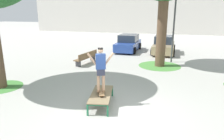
{
  "coord_description": "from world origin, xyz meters",
  "views": [
    {
      "loc": [
        1.88,
        -6.55,
        3.48
      ],
      "look_at": [
        -0.57,
        1.98,
        1.0
      ],
      "focal_mm": 33.29,
      "sensor_mm": 36.0,
      "label": 1
    }
  ],
  "objects_px": {
    "skate_box": "(101,95)",
    "skateboard": "(101,92)",
    "skater": "(101,67)",
    "car_tan": "(164,45)",
    "park_bench": "(86,57)",
    "car_blue": "(128,43)",
    "light_post": "(175,7)"
  },
  "relations": [
    {
      "from": "park_bench",
      "to": "light_post",
      "type": "relative_size",
      "value": 0.42
    },
    {
      "from": "car_blue",
      "to": "park_bench",
      "type": "xyz_separation_m",
      "value": [
        -1.78,
        -5.65,
        -0.24
      ]
    },
    {
      "from": "skateboard",
      "to": "car_tan",
      "type": "distance_m",
      "value": 11.67
    },
    {
      "from": "skate_box",
      "to": "car_tan",
      "type": "height_order",
      "value": "car_tan"
    },
    {
      "from": "skater",
      "to": "park_bench",
      "type": "relative_size",
      "value": 0.69
    },
    {
      "from": "skater",
      "to": "car_tan",
      "type": "xyz_separation_m",
      "value": [
        1.82,
        11.53,
        -0.84
      ]
    },
    {
      "from": "car_blue",
      "to": "light_post",
      "type": "relative_size",
      "value": 0.72
    },
    {
      "from": "skateboard",
      "to": "park_bench",
      "type": "height_order",
      "value": "park_bench"
    },
    {
      "from": "light_post",
      "to": "skate_box",
      "type": "bearing_deg",
      "value": -107.18
    },
    {
      "from": "skate_box",
      "to": "car_tan",
      "type": "distance_m",
      "value": 11.65
    },
    {
      "from": "car_tan",
      "to": "skate_box",
      "type": "bearing_deg",
      "value": -98.99
    },
    {
      "from": "skate_box",
      "to": "car_tan",
      "type": "bearing_deg",
      "value": 81.01
    },
    {
      "from": "light_post",
      "to": "skateboard",
      "type": "bearing_deg",
      "value": -107.09
    },
    {
      "from": "skate_box",
      "to": "park_bench",
      "type": "distance_m",
      "value": 6.81
    },
    {
      "from": "skateboard",
      "to": "park_bench",
      "type": "relative_size",
      "value": 0.33
    },
    {
      "from": "skateboard",
      "to": "park_bench",
      "type": "xyz_separation_m",
      "value": [
        -3.16,
        6.06,
        -0.09
      ]
    },
    {
      "from": "skateboard",
      "to": "car_tan",
      "type": "relative_size",
      "value": 0.19
    },
    {
      "from": "car_blue",
      "to": "car_tan",
      "type": "relative_size",
      "value": 1.0
    },
    {
      "from": "skate_box",
      "to": "skateboard",
      "type": "distance_m",
      "value": 0.13
    },
    {
      "from": "skateboard",
      "to": "light_post",
      "type": "bearing_deg",
      "value": 72.91
    },
    {
      "from": "car_tan",
      "to": "light_post",
      "type": "bearing_deg",
      "value": -78.16
    },
    {
      "from": "skate_box",
      "to": "park_bench",
      "type": "xyz_separation_m",
      "value": [
        -3.15,
        6.03,
        0.03
      ]
    },
    {
      "from": "skateboard",
      "to": "park_bench",
      "type": "distance_m",
      "value": 6.83
    },
    {
      "from": "car_tan",
      "to": "light_post",
      "type": "relative_size",
      "value": 0.72
    },
    {
      "from": "skater",
      "to": "light_post",
      "type": "distance_m",
      "value": 8.86
    },
    {
      "from": "skater",
      "to": "skate_box",
      "type": "bearing_deg",
      "value": 99.99
    },
    {
      "from": "skater",
      "to": "car_tan",
      "type": "bearing_deg",
      "value": 81.05
    },
    {
      "from": "skater",
      "to": "car_tan",
      "type": "relative_size",
      "value": 0.4
    },
    {
      "from": "skater",
      "to": "car_blue",
      "type": "bearing_deg",
      "value": 96.7
    },
    {
      "from": "car_tan",
      "to": "park_bench",
      "type": "height_order",
      "value": "car_tan"
    },
    {
      "from": "park_bench",
      "to": "skateboard",
      "type": "bearing_deg",
      "value": -62.49
    },
    {
      "from": "skateboard",
      "to": "car_blue",
      "type": "xyz_separation_m",
      "value": [
        -1.37,
        11.71,
        0.15
      ]
    }
  ]
}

